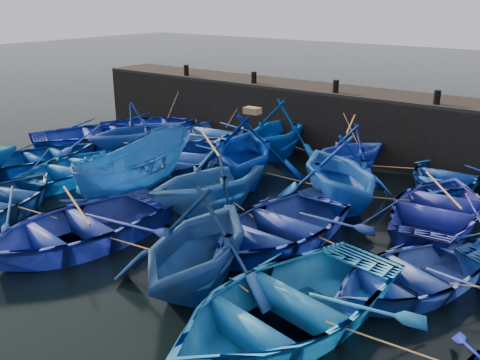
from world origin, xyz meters
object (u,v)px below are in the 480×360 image
Objects in this scene: boat_8 at (181,157)px; boat_13 at (42,157)px; wooden_crate at (252,111)px; boat_0 at (150,124)px.

boat_13 is at bearing -167.16° from boat_8.
boat_8 is 10.04× the size of wooden_crate.
wooden_crate is (2.97, 0.41, 2.07)m from boat_8.
boat_0 is 6.14m from boat_8.
boat_0 is 0.83× the size of boat_8.
boat_8 is at bearing -140.32° from boat_13.
boat_8 is 5.39m from boat_13.
boat_8 is at bearing -176.43° from boat_0.
boat_0 is at bearing 159.74° from wooden_crate.
wooden_crate reaches higher than boat_0.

